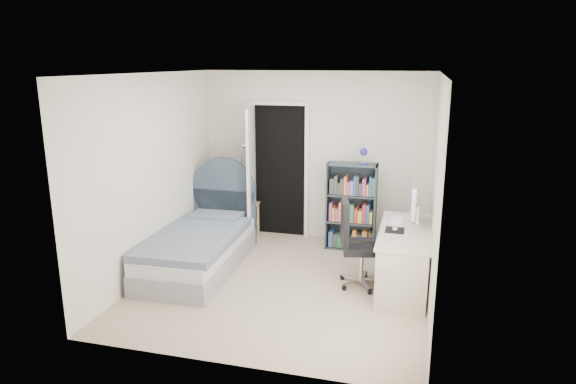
% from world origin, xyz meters
% --- Properties ---
extents(room_shell, '(3.50, 3.70, 2.60)m').
position_xyz_m(room_shell, '(0.00, 0.00, 1.25)').
color(room_shell, tan).
rests_on(room_shell, ground).
extents(door, '(0.92, 0.82, 2.06)m').
position_xyz_m(door, '(-0.76, 1.52, 1.03)').
color(door, black).
rests_on(door, ground).
extents(bed, '(1.06, 2.13, 1.29)m').
position_xyz_m(bed, '(-1.20, 0.25, 0.29)').
color(bed, gray).
rests_on(bed, ground).
extents(nightstand, '(0.42, 0.42, 0.61)m').
position_xyz_m(nightstand, '(-1.06, 1.50, 0.40)').
color(nightstand, tan).
rests_on(nightstand, ground).
extents(floor_lamp, '(0.21, 0.21, 1.47)m').
position_xyz_m(floor_lamp, '(-1.02, 1.46, 0.60)').
color(floor_lamp, silver).
rests_on(floor_lamp, ground).
extents(bookcase, '(0.70, 0.30, 1.48)m').
position_xyz_m(bookcase, '(0.63, 1.42, 0.57)').
color(bookcase, '#333E46').
rests_on(bookcase, ground).
extents(desk, '(0.59, 1.48, 1.22)m').
position_xyz_m(desk, '(1.41, 0.27, 0.40)').
color(desk, beige).
rests_on(desk, ground).
extents(office_chair, '(0.58, 0.60, 1.06)m').
position_xyz_m(office_chair, '(0.83, 0.17, 0.58)').
color(office_chair, silver).
rests_on(office_chair, ground).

